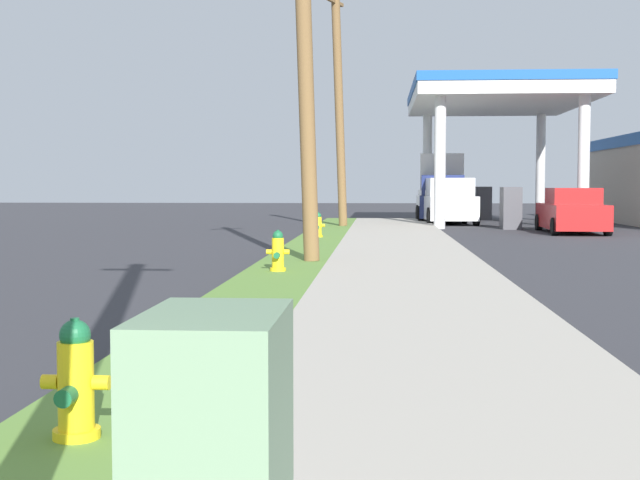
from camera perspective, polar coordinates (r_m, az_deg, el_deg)
name	(u,v)px	position (r m, az deg, el deg)	size (l,w,h in m)	color
fire_hydrant_nearest	(76,386)	(5.61, -15.69, -9.18)	(0.42, 0.38, 0.74)	yellow
fire_hydrant_second	(278,253)	(15.76, -2.77, -0.86)	(0.42, 0.38, 0.74)	yellow
fire_hydrant_third	(318,226)	(26.08, -0.13, 0.91)	(0.42, 0.37, 0.74)	yellow
utility_pole_midground	(304,33)	(18.00, -1.04, 13.40)	(1.18, 0.96, 9.07)	brown
utility_pole_background	(339,105)	(33.06, 1.25, 8.80)	(0.78, 1.66, 8.92)	brown
car_red_by_near_pump	(572,212)	(31.69, 16.15, 1.74)	(2.05, 4.55, 1.57)	red
truck_navy_at_forecourt	(441,189)	(41.25, 7.93, 3.32)	(2.41, 6.49, 3.11)	navy
truck_white_on_apron	(446,203)	(38.28, 8.26, 2.44)	(2.44, 5.52, 1.97)	white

